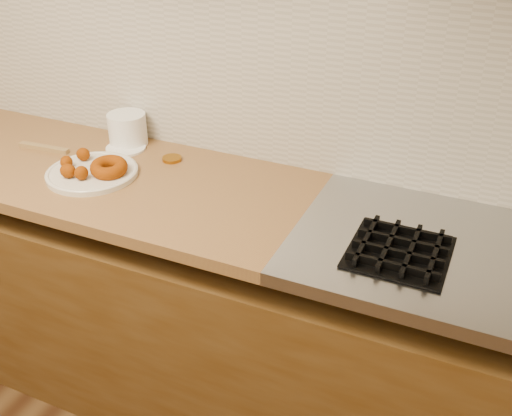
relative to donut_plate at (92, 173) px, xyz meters
name	(u,v)px	position (x,y,z in m)	size (l,w,h in m)	color
wall_back	(197,19)	(0.22, 0.36, 0.44)	(4.00, 0.02, 2.70)	#B9AD8F
base_cabinet	(169,306)	(0.22, 0.05, -0.52)	(3.60, 0.60, 0.77)	brown
butcher_block	(5,153)	(-0.43, 0.05, -0.03)	(2.30, 0.62, 0.04)	olive
backsplash	(198,65)	(0.22, 0.34, 0.29)	(3.60, 0.02, 0.60)	#BAB5A9
donut_plate	(92,173)	(0.00, 0.00, 0.00)	(0.30, 0.30, 0.02)	silver
ring_donut	(109,167)	(0.06, 0.01, 0.03)	(0.12, 0.12, 0.04)	#842E03
fried_dough_chunks	(74,165)	(-0.05, -0.03, 0.03)	(0.15, 0.17, 0.05)	#842E03
plastic_tub	(128,129)	(-0.04, 0.26, 0.05)	(0.14, 0.14, 0.11)	white
tub_lid	(126,148)	(-0.02, 0.22, 0.00)	(0.14, 0.14, 0.01)	white
brass_jar_lid	(172,159)	(0.18, 0.20, 0.00)	(0.07, 0.07, 0.01)	#A16615
wooden_utensil	(44,148)	(-0.28, 0.09, 0.00)	(0.20, 0.02, 0.02)	olive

